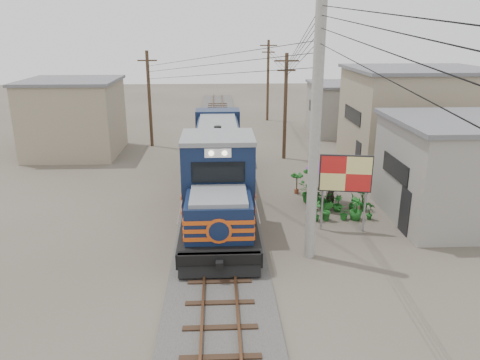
{
  "coord_description": "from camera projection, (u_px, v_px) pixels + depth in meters",
  "views": [
    {
      "loc": [
        0.02,
        -16.83,
        8.46
      ],
      "look_at": [
        0.94,
        2.49,
        2.2
      ],
      "focal_mm": 35.0,
      "sensor_mm": 36.0,
      "label": 1
    }
  ],
  "objects": [
    {
      "name": "ballast",
      "position": [
        218.0,
        175.0,
        28.07
      ],
      "size": [
        3.6,
        70.0,
        0.16
      ],
      "primitive_type": "cube",
      "color": "#595651",
      "rests_on": "ground"
    },
    {
      "name": "shophouse_left",
      "position": [
        74.0,
        117.0,
        32.54
      ],
      "size": [
        6.3,
        6.3,
        5.2
      ],
      "color": "gray",
      "rests_on": "ground"
    },
    {
      "name": "shophouse_mid",
      "position": [
        415.0,
        118.0,
        29.6
      ],
      "size": [
        8.4,
        7.35,
        6.2
      ],
      "color": "gray",
      "rests_on": "ground"
    },
    {
      "name": "locomotive",
      "position": [
        218.0,
        167.0,
        23.72
      ],
      "size": [
        3.07,
        16.69,
        4.14
      ],
      "color": "black",
      "rests_on": "ground"
    },
    {
      "name": "utility_pole_main",
      "position": [
        315.0,
        130.0,
        16.74
      ],
      "size": [
        0.4,
        0.4,
        10.0
      ],
      "color": "#9E9B93",
      "rests_on": "ground"
    },
    {
      "name": "shophouse_back",
      "position": [
        348.0,
        108.0,
        39.35
      ],
      "size": [
        6.3,
        6.3,
        4.2
      ],
      "color": "gray",
      "rests_on": "ground"
    },
    {
      "name": "power_lines",
      "position": [
        214.0,
        47.0,
        24.33
      ],
      "size": [
        9.65,
        19.0,
        3.3
      ],
      "color": "black",
      "rests_on": "ground"
    },
    {
      "name": "track",
      "position": [
        218.0,
        172.0,
        28.02
      ],
      "size": [
        1.15,
        70.0,
        0.12
      ],
      "color": "#51331E",
      "rests_on": "ground"
    },
    {
      "name": "vendor",
      "position": [
        330.0,
        193.0,
        22.94
      ],
      "size": [
        0.68,
        0.6,
        1.57
      ],
      "primitive_type": "imported",
      "rotation": [
        0.0,
        0.0,
        3.65
      ],
      "color": "black",
      "rests_on": "ground"
    },
    {
      "name": "billboard",
      "position": [
        346.0,
        176.0,
        19.82
      ],
      "size": [
        2.21,
        0.5,
        3.43
      ],
      "rotation": [
        0.0,
        0.0,
        -0.17
      ],
      "color": "#99999E",
      "rests_on": "ground"
    },
    {
      "name": "market_umbrella",
      "position": [
        329.0,
        163.0,
        22.85
      ],
      "size": [
        2.55,
        2.55,
        2.49
      ],
      "rotation": [
        0.0,
        0.0,
        -0.14
      ],
      "color": "black",
      "rests_on": "ground"
    },
    {
      "name": "ground",
      "position": [
        219.0,
        252.0,
        18.6
      ],
      "size": [
        120.0,
        120.0,
        0.0
      ],
      "primitive_type": "plane",
      "color": "#473F35",
      "rests_on": "ground"
    },
    {
      "name": "shophouse_front",
      "position": [
        471.0,
        170.0,
        21.24
      ],
      "size": [
        7.35,
        6.3,
        4.7
      ],
      "color": "gray",
      "rests_on": "ground"
    },
    {
      "name": "wooden_pole_far",
      "position": [
        268.0,
        79.0,
        44.21
      ],
      "size": [
        1.6,
        0.24,
        7.5
      ],
      "color": "#4C3826",
      "rests_on": "ground"
    },
    {
      "name": "wooden_pole_mid",
      "position": [
        285.0,
        105.0,
        30.97
      ],
      "size": [
        1.6,
        0.24,
        7.0
      ],
      "color": "#4C3826",
      "rests_on": "ground"
    },
    {
      "name": "wooden_pole_left",
      "position": [
        149.0,
        97.0,
        34.34
      ],
      "size": [
        1.6,
        0.24,
        7.0
      ],
      "color": "#4C3826",
      "rests_on": "ground"
    },
    {
      "name": "plant_nursery",
      "position": [
        329.0,
        201.0,
        22.68
      ],
      "size": [
        3.4,
        3.42,
        1.06
      ],
      "color": "#1B601D",
      "rests_on": "ground"
    }
  ]
}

